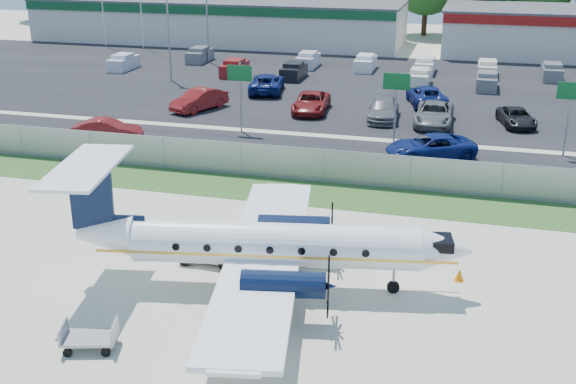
% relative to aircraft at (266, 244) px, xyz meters
% --- Properties ---
extents(ground, '(170.00, 170.00, 0.00)m').
position_rel_aircraft_xyz_m(ground, '(-0.49, -0.74, -2.00)').
color(ground, beige).
rests_on(ground, ground).
extents(grass_verge, '(170.00, 4.00, 0.02)m').
position_rel_aircraft_xyz_m(grass_verge, '(-0.49, 11.26, -1.99)').
color(grass_verge, '#2D561E').
rests_on(grass_verge, ground).
extents(access_road, '(170.00, 8.00, 0.02)m').
position_rel_aircraft_xyz_m(access_road, '(-0.49, 18.26, -1.99)').
color(access_road, black).
rests_on(access_road, ground).
extents(parking_lot, '(170.00, 32.00, 0.02)m').
position_rel_aircraft_xyz_m(parking_lot, '(-0.49, 39.26, -1.99)').
color(parking_lot, black).
rests_on(parking_lot, ground).
extents(perimeter_fence, '(120.00, 0.06, 1.99)m').
position_rel_aircraft_xyz_m(perimeter_fence, '(-0.49, 13.26, -1.00)').
color(perimeter_fence, gray).
rests_on(perimeter_fence, ground).
extents(building_west, '(46.40, 12.40, 5.24)m').
position_rel_aircraft_xyz_m(building_west, '(-24.49, 61.24, 0.63)').
color(building_west, silver).
rests_on(building_west, ground).
extents(sign_left, '(1.80, 0.26, 5.00)m').
position_rel_aircraft_xyz_m(sign_left, '(-8.49, 22.16, 1.61)').
color(sign_left, gray).
rests_on(sign_left, ground).
extents(sign_mid, '(1.80, 0.26, 5.00)m').
position_rel_aircraft_xyz_m(sign_mid, '(2.51, 22.16, 1.61)').
color(sign_mid, gray).
rests_on(sign_mid, ground).
extents(sign_right, '(1.80, 0.26, 5.00)m').
position_rel_aircraft_xyz_m(sign_right, '(13.51, 22.16, 1.61)').
color(sign_right, gray).
rests_on(sign_right, ground).
extents(light_pole_nw, '(0.90, 0.35, 9.09)m').
position_rel_aircraft_xyz_m(light_pole_nw, '(-20.49, 37.26, 3.23)').
color(light_pole_nw, gray).
rests_on(light_pole_nw, ground).
extents(light_pole_sw, '(0.90, 0.35, 9.09)m').
position_rel_aircraft_xyz_m(light_pole_sw, '(-20.49, 47.26, 3.23)').
color(light_pole_sw, gray).
rests_on(light_pole_sw, ground).
extents(tree_line, '(112.00, 6.00, 14.00)m').
position_rel_aircraft_xyz_m(tree_line, '(-0.49, 73.26, -2.00)').
color(tree_line, '#184D16').
rests_on(tree_line, ground).
extents(aircraft, '(16.97, 16.64, 5.18)m').
position_rel_aircraft_xyz_m(aircraft, '(0.00, 0.00, 0.00)').
color(aircraft, white).
rests_on(aircraft, ground).
extents(pushback_tug, '(2.64, 1.89, 1.42)m').
position_rel_aircraft_xyz_m(pushback_tug, '(-3.00, 1.88, -1.32)').
color(pushback_tug, white).
rests_on(pushback_tug, ground).
extents(baggage_cart_near, '(2.14, 1.62, 1.00)m').
position_rel_aircraft_xyz_m(baggage_cart_near, '(-4.81, -5.98, -1.54)').
color(baggage_cart_near, gray).
rests_on(baggage_cart_near, ground).
extents(baggage_cart_far, '(2.46, 1.72, 1.19)m').
position_rel_aircraft_xyz_m(baggage_cart_far, '(-0.06, 0.18, -1.45)').
color(baggage_cart_far, gray).
rests_on(baggage_cart_far, ground).
extents(cone_nose, '(0.39, 0.39, 0.55)m').
position_rel_aircraft_xyz_m(cone_nose, '(7.70, 2.72, -1.74)').
color(cone_nose, orange).
rests_on(cone_nose, ground).
extents(cone_starboard_wing, '(0.34, 0.34, 0.48)m').
position_rel_aircraft_xyz_m(cone_starboard_wing, '(-1.40, 9.80, -1.77)').
color(cone_starboard_wing, orange).
rests_on(cone_starboard_wing, ground).
extents(road_car_west, '(4.94, 2.56, 1.55)m').
position_rel_aircraft_xyz_m(road_car_west, '(-16.67, 17.62, -2.00)').
color(road_car_west, maroon).
rests_on(road_car_west, ground).
extents(road_car_mid, '(6.28, 4.72, 1.58)m').
position_rel_aircraft_xyz_m(road_car_mid, '(5.19, 19.31, -2.00)').
color(road_car_mid, navy).
rests_on(road_car_mid, ground).
extents(parked_car_a, '(3.66, 5.40, 1.68)m').
position_rel_aircraft_xyz_m(parked_car_a, '(-13.76, 27.45, -2.00)').
color(parked_car_a, maroon).
rests_on(parked_car_a, ground).
extents(parked_car_b, '(3.04, 5.81, 1.56)m').
position_rel_aircraft_xyz_m(parked_car_b, '(-4.92, 29.12, -2.00)').
color(parked_car_b, maroon).
rests_on(parked_car_b, ground).
extents(parked_car_c, '(2.63, 5.64, 1.59)m').
position_rel_aircraft_xyz_m(parked_car_c, '(0.96, 28.30, -2.00)').
color(parked_car_c, '#595B5E').
rests_on(parked_car_c, ground).
extents(parked_car_d, '(2.78, 5.93, 1.64)m').
position_rel_aircraft_xyz_m(parked_car_d, '(4.80, 27.79, -2.00)').
color(parked_car_d, '#595B5E').
rests_on(parked_car_d, ground).
extents(parked_car_e, '(3.16, 5.06, 1.30)m').
position_rel_aircraft_xyz_m(parked_car_e, '(10.76, 29.07, -2.00)').
color(parked_car_e, black).
rests_on(parked_car_e, ground).
extents(parked_car_f, '(3.82, 6.40, 1.67)m').
position_rel_aircraft_xyz_m(parked_car_f, '(-10.33, 34.98, -2.00)').
color(parked_car_f, navy).
rests_on(parked_car_f, ground).
extents(parked_car_g, '(4.15, 6.34, 1.62)m').
position_rel_aircraft_xyz_m(parked_car_g, '(3.74, 33.88, -2.00)').
color(parked_car_g, navy).
rests_on(parked_car_g, ground).
extents(far_parking_rows, '(56.00, 10.00, 1.60)m').
position_rel_aircraft_xyz_m(far_parking_rows, '(-0.49, 44.26, -2.00)').
color(far_parking_rows, gray).
rests_on(far_parking_rows, ground).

